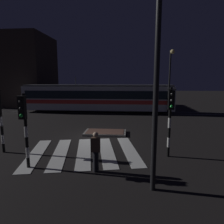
{
  "coord_description": "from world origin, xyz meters",
  "views": [
    {
      "loc": [
        2.35,
        -12.47,
        3.8
      ],
      "look_at": [
        1.09,
        2.27,
        1.4
      ],
      "focal_mm": 31.75,
      "sensor_mm": 36.0,
      "label": 1
    }
  ],
  "objects_px": {
    "traffic_light_kerb_mid_left": "(24,120)",
    "tram": "(98,98)",
    "pedestrian_waiting_at_kerb": "(96,152)",
    "street_lamp_trackside_right": "(170,75)",
    "street_lamp_near_kerb": "(158,60)",
    "traffic_light_corner_near_right": "(170,112)"
  },
  "relations": [
    {
      "from": "traffic_light_kerb_mid_left",
      "to": "tram",
      "type": "distance_m",
      "value": 15.36
    },
    {
      "from": "traffic_light_kerb_mid_left",
      "to": "pedestrian_waiting_at_kerb",
      "type": "bearing_deg",
      "value": -0.53
    },
    {
      "from": "street_lamp_trackside_right",
      "to": "tram",
      "type": "relative_size",
      "value": 0.39
    },
    {
      "from": "street_lamp_near_kerb",
      "to": "traffic_light_kerb_mid_left",
      "type": "bearing_deg",
      "value": 164.16
    },
    {
      "from": "traffic_light_corner_near_right",
      "to": "street_lamp_trackside_right",
      "type": "xyz_separation_m",
      "value": [
        2.25,
        11.78,
        2.06
      ]
    },
    {
      "from": "traffic_light_corner_near_right",
      "to": "street_lamp_trackside_right",
      "type": "distance_m",
      "value": 12.17
    },
    {
      "from": "traffic_light_corner_near_right",
      "to": "street_lamp_near_kerb",
      "type": "bearing_deg",
      "value": -108.72
    },
    {
      "from": "street_lamp_trackside_right",
      "to": "street_lamp_near_kerb",
      "type": "xyz_separation_m",
      "value": [
        -3.37,
        -15.1,
        0.05
      ]
    },
    {
      "from": "street_lamp_trackside_right",
      "to": "pedestrian_waiting_at_kerb",
      "type": "relative_size",
      "value": 3.97
    },
    {
      "from": "traffic_light_kerb_mid_left",
      "to": "pedestrian_waiting_at_kerb",
      "type": "relative_size",
      "value": 1.9
    },
    {
      "from": "traffic_light_corner_near_right",
      "to": "street_lamp_trackside_right",
      "type": "height_order",
      "value": "street_lamp_trackside_right"
    },
    {
      "from": "pedestrian_waiting_at_kerb",
      "to": "traffic_light_kerb_mid_left",
      "type": "bearing_deg",
      "value": 179.47
    },
    {
      "from": "traffic_light_kerb_mid_left",
      "to": "street_lamp_trackside_right",
      "type": "bearing_deg",
      "value": 57.77
    },
    {
      "from": "street_lamp_trackside_right",
      "to": "street_lamp_near_kerb",
      "type": "distance_m",
      "value": 15.47
    },
    {
      "from": "street_lamp_trackside_right",
      "to": "pedestrian_waiting_at_kerb",
      "type": "xyz_separation_m",
      "value": [
        -5.58,
        -13.65,
        -3.46
      ]
    },
    {
      "from": "traffic_light_kerb_mid_left",
      "to": "street_lamp_near_kerb",
      "type": "height_order",
      "value": "street_lamp_near_kerb"
    },
    {
      "from": "street_lamp_near_kerb",
      "to": "tram",
      "type": "distance_m",
      "value": 17.62
    },
    {
      "from": "tram",
      "to": "pedestrian_waiting_at_kerb",
      "type": "xyz_separation_m",
      "value": [
        2.33,
        -15.37,
        -0.88
      ]
    },
    {
      "from": "traffic_light_corner_near_right",
      "to": "tram",
      "type": "relative_size",
      "value": 0.2
    },
    {
      "from": "traffic_light_kerb_mid_left",
      "to": "street_lamp_near_kerb",
      "type": "relative_size",
      "value": 0.47
    },
    {
      "from": "street_lamp_trackside_right",
      "to": "street_lamp_near_kerb",
      "type": "bearing_deg",
      "value": -102.59
    },
    {
      "from": "street_lamp_near_kerb",
      "to": "traffic_light_corner_near_right",
      "type": "bearing_deg",
      "value": 71.28
    }
  ]
}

